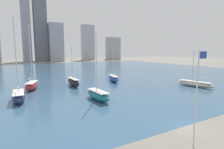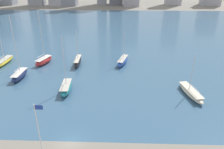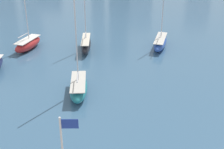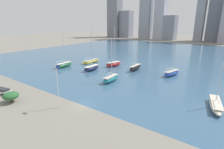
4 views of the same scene
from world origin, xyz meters
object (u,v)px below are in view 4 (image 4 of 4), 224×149
object	(u,v)px
flag_pole	(58,85)
sailboat_black	(135,68)
sailboat_navy	(92,68)
sailboat_teal	(111,79)
sailboat_green	(64,65)
sailboat_red	(113,64)
sailboat_yellow	(91,61)
sailboat_blue	(172,73)
parked_wagon_white	(3,91)
sailboat_cream	(216,104)

from	to	relation	value
flag_pole	sailboat_black	world-z (taller)	sailboat_black
sailboat_navy	sailboat_black	bearing A→B (deg)	37.29
sailboat_teal	sailboat_green	size ratio (longest dim) A/B	0.96
sailboat_red	sailboat_yellow	size ratio (longest dim) A/B	1.20
sailboat_navy	sailboat_red	world-z (taller)	sailboat_navy
sailboat_red	sailboat_blue	bearing A→B (deg)	21.21
sailboat_navy	parked_wagon_white	xyz separation A→B (m)	(-3.56, -31.23, -0.23)
flag_pole	sailboat_cream	distance (m)	35.03
sailboat_red	sailboat_teal	bearing A→B (deg)	-38.26
sailboat_yellow	sailboat_teal	bearing A→B (deg)	-31.08
sailboat_green	parked_wagon_white	size ratio (longest dim) A/B	2.61
sailboat_red	sailboat_green	xyz separation A→B (m)	(-16.33, -13.22, -0.08)
sailboat_teal	sailboat_yellow	distance (m)	28.56
sailboat_blue	sailboat_yellow	size ratio (longest dim) A/B	0.76
sailboat_blue	sailboat_cream	size ratio (longest dim) A/B	0.98
sailboat_teal	sailboat_black	bearing A→B (deg)	87.18
sailboat_blue	sailboat_teal	size ratio (longest dim) A/B	0.78
flag_pole	sailboat_red	size ratio (longest dim) A/B	0.60
sailboat_cream	sailboat_green	distance (m)	56.84
sailboat_green	sailboat_blue	bearing A→B (deg)	16.52
sailboat_teal	sailboat_navy	size ratio (longest dim) A/B	0.81
sailboat_red	sailboat_yellow	world-z (taller)	sailboat_red
sailboat_blue	parked_wagon_white	world-z (taller)	sailboat_blue
sailboat_navy	sailboat_cream	xyz separation A→B (m)	(43.56, -7.32, -0.28)
flag_pole	sailboat_red	world-z (taller)	sailboat_red
sailboat_red	sailboat_black	bearing A→B (deg)	16.93
sailboat_navy	sailboat_yellow	xyz separation A→B (m)	(-9.28, 9.81, -0.24)
sailboat_red	sailboat_yellow	xyz separation A→B (m)	(-12.51, -0.63, -0.28)
flag_pole	sailboat_navy	distance (m)	31.78
sailboat_black	sailboat_yellow	distance (m)	23.28
sailboat_navy	sailboat_red	distance (m)	10.93
sailboat_yellow	sailboat_cream	bearing A→B (deg)	-14.03
flag_pole	sailboat_green	size ratio (longest dim) A/B	0.71
sailboat_navy	sailboat_cream	bearing A→B (deg)	-7.88
sailboat_green	sailboat_yellow	size ratio (longest dim) A/B	1.01
sailboat_green	sailboat_yellow	distance (m)	13.15
flag_pole	sailboat_blue	world-z (taller)	sailboat_blue
flag_pole	sailboat_navy	world-z (taller)	sailboat_navy
sailboat_navy	sailboat_yellow	distance (m)	13.51
sailboat_green	sailboat_yellow	xyz separation A→B (m)	(3.82, 12.58, -0.20)
sailboat_navy	sailboat_black	distance (m)	17.21
sailboat_navy	sailboat_black	world-z (taller)	sailboat_navy
sailboat_cream	sailboat_red	world-z (taller)	sailboat_red
sailboat_black	sailboat_cream	bearing A→B (deg)	-31.54
sailboat_navy	parked_wagon_white	world-z (taller)	sailboat_navy
sailboat_cream	sailboat_red	size ratio (longest dim) A/B	0.64
sailboat_cream	parked_wagon_white	xyz separation A→B (m)	(-47.12, -23.91, 0.05)
flag_pole	sailboat_green	world-z (taller)	sailboat_green
flag_pole	sailboat_green	xyz separation A→B (m)	(-28.41, 24.73, -4.40)
flag_pole	sailboat_teal	bearing A→B (deg)	93.26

